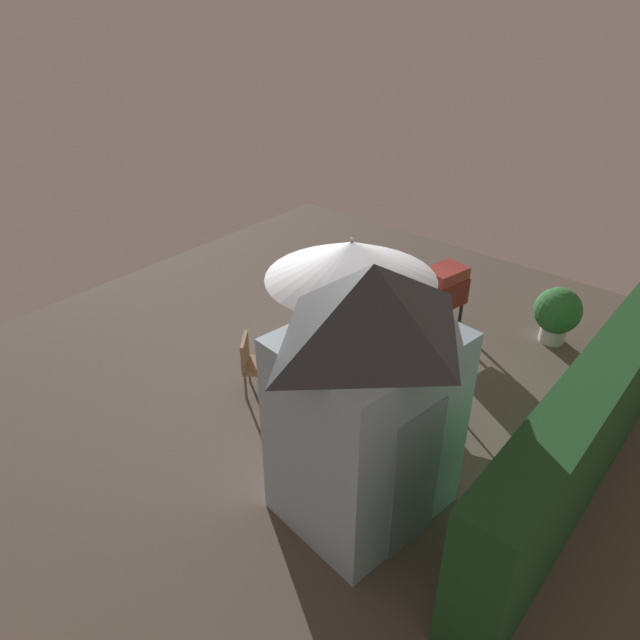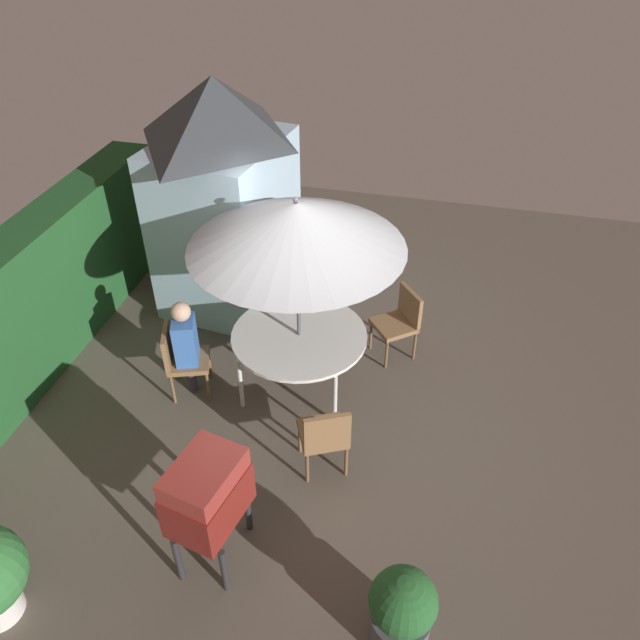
% 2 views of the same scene
% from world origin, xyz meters
% --- Properties ---
extents(ground_plane, '(11.00, 11.00, 0.00)m').
position_xyz_m(ground_plane, '(0.00, 0.00, 0.00)').
color(ground_plane, brown).
extents(hedge_backdrop, '(5.54, 0.57, 1.74)m').
position_xyz_m(hedge_backdrop, '(0.00, 3.50, 0.87)').
color(hedge_backdrop, '#1E4C23').
rests_on(hedge_backdrop, ground).
extents(garden_shed, '(2.00, 1.73, 3.06)m').
position_xyz_m(garden_shed, '(1.84, 1.75, 1.56)').
color(garden_shed, '#9EBCD1').
rests_on(garden_shed, ground).
extents(patio_table, '(1.55, 1.55, 0.74)m').
position_xyz_m(patio_table, '(0.31, 0.35, 0.69)').
color(patio_table, white).
rests_on(patio_table, ground).
extents(patio_umbrella, '(2.26, 2.26, 2.45)m').
position_xyz_m(patio_umbrella, '(0.31, 0.35, 2.13)').
color(patio_umbrella, '#4C4C51').
rests_on(patio_umbrella, ground).
extents(bbq_grill, '(0.79, 0.63, 1.20)m').
position_xyz_m(bbq_grill, '(-2.05, 0.50, 0.85)').
color(bbq_grill, maroon).
rests_on(bbq_grill, ground).
extents(chair_near_shed, '(0.63, 0.62, 0.90)m').
position_xyz_m(chair_near_shed, '(1.50, 0.98, 0.52)').
color(chair_near_shed, olive).
rests_on(chair_near_shed, ground).
extents(chair_far_side, '(0.59, 0.59, 0.90)m').
position_xyz_m(chair_far_side, '(-0.14, 1.63, 0.52)').
color(chair_far_side, olive).
rests_on(chair_far_side, ground).
extents(chair_toward_hedge, '(0.62, 0.62, 0.90)m').
position_xyz_m(chair_toward_hedge, '(-0.90, -0.24, 0.52)').
color(chair_toward_hedge, olive).
rests_on(chair_toward_hedge, ground).
extents(chair_toward_house, '(0.65, 0.65, 0.90)m').
position_xyz_m(chair_toward_house, '(1.14, -0.71, 0.52)').
color(chair_toward_house, olive).
rests_on(chair_toward_house, ground).
extents(potted_plant_by_grill, '(0.54, 0.54, 0.86)m').
position_xyz_m(potted_plant_by_grill, '(-2.45, -1.22, 0.45)').
color(potted_plant_by_grill, '#4C4C51').
rests_on(potted_plant_by_grill, ground).
extents(person_in_red, '(0.37, 0.41, 1.26)m').
position_xyz_m(person_in_red, '(1.43, 0.94, 0.78)').
color(person_in_red, '#CC3D33').
rests_on(person_in_red, ground).
extents(person_in_blue, '(0.40, 0.34, 1.26)m').
position_xyz_m(person_in_blue, '(-0.11, 1.55, 0.78)').
color(person_in_blue, '#3866B2').
rests_on(person_in_blue, ground).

